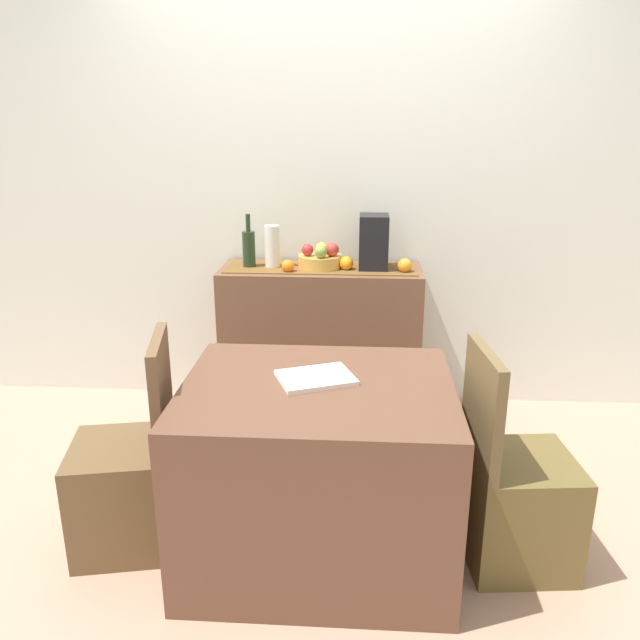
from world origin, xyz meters
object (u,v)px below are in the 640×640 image
Objects in this scene: chair_by_corner at (515,500)px; coffee_maker at (374,242)px; fruit_bowl at (320,261)px; sideboard_console at (321,342)px; open_book at (316,378)px; dining_table at (318,470)px; ceramic_vase at (272,247)px; chair_near_window at (128,485)px; wine_bottle at (249,248)px.

coffee_maker is at bearing 113.67° from chair_by_corner.
sideboard_console is at bearing 0.00° from fruit_bowl.
coffee_maker is at bearing 57.34° from open_book.
fruit_bowl is 1.39m from dining_table.
dining_table is (-0.22, -1.27, -0.67)m from coffee_maker.
fruit_bowl reaches higher than open_book.
ceramic_vase is (-0.57, 0.00, -0.03)m from coffee_maker.
ceramic_vase is 1.46m from dining_table.
sideboard_console reaches higher than open_book.
chair_near_window is at bearing -119.13° from fruit_bowl.
fruit_bowl reaches higher than dining_table.
wine_bottle is at bearing 180.00° from fruit_bowl.
ceramic_vase reaches higher than chair_near_window.
fruit_bowl is 0.88× the size of open_book.
wine_bottle is 1.34m from open_book.
ceramic_vase reaches higher than open_book.
chair_near_window is 1.56m from chair_by_corner.
sideboard_console is 1.10× the size of dining_table.
ceramic_vase reaches higher than dining_table.
coffee_maker is 1.09× the size of open_book.
open_book is (0.33, -1.23, -0.26)m from ceramic_vase.
fruit_bowl is 0.28m from ceramic_vase.
coffee_maker is 1.79m from chair_near_window.
coffee_maker is at bearing 51.63° from chair_near_window.
chair_near_window is (-0.71, -1.27, -0.18)m from sideboard_console.
sideboard_console is at bearing 93.13° from dining_table.
sideboard_console is 1.47m from chair_near_window.
ceramic_vase is 0.23× the size of dining_table.
wine_bottle is 0.13m from ceramic_vase.
fruit_bowl is 0.24× the size of dining_table.
chair_near_window reaches higher than dining_table.
ceramic_vase is at bearing 70.93° from chair_near_window.
coffee_maker is 1.28m from open_book.
ceramic_vase is at bearing 105.09° from dining_table.
coffee_maker reaches higher than chair_by_corner.
chair_near_window is (-0.71, -1.27, -0.66)m from fruit_bowl.
fruit_bowl is 0.41m from wine_bottle.
wine_bottle is 0.99× the size of coffee_maker.
sideboard_console is at bearing 0.00° from ceramic_vase.
open_book is at bearing -69.24° from wine_bottle.
wine_bottle is 1.08× the size of open_book.
open_book is (0.06, -1.23, -0.18)m from fruit_bowl.
coffee_maker is 1.59m from chair_by_corner.
wine_bottle is at bearing 76.44° from chair_near_window.
ceramic_vase is (-0.27, 0.00, 0.56)m from sideboard_console.
wine_bottle reaches higher than fruit_bowl.
dining_table is at bearing -74.91° from ceramic_vase.
fruit_bowl is at bearing 180.00° from coffee_maker.
chair_near_window is at bearing 179.82° from chair_by_corner.
dining_table is at bearing -86.64° from fruit_bowl.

